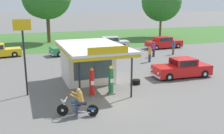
{
  "coord_description": "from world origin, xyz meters",
  "views": [
    {
      "loc": [
        -5.56,
        -14.22,
        6.02
      ],
      "look_at": [
        0.83,
        3.3,
        1.4
      ],
      "focal_mm": 41.5,
      "sensor_mm": 36.0,
      "label": 1
    }
  ],
  "objects_px": {
    "motorcycle_with_rider": "(78,104)",
    "roadside_pole_sign": "(24,45)",
    "parked_car_back_row_far_left": "(164,43)",
    "bystander_strolling_foreground": "(154,49)",
    "gas_pump_offside": "(111,81)",
    "bystander_leaning_by_kiosk": "(173,47)",
    "featured_classic_sedan": "(182,68)",
    "spare_tire_stack": "(136,82)",
    "gas_pump_nearside": "(92,83)",
    "bystander_admiring_sedan": "(150,54)",
    "parked_car_back_row_centre": "(70,48)",
    "parked_car_second_row_spare": "(109,43)"
  },
  "relations": [
    {
      "from": "bystander_admiring_sedan",
      "to": "bystander_strolling_foreground",
      "type": "xyz_separation_m",
      "value": [
        1.73,
        2.27,
        0.04
      ]
    },
    {
      "from": "motorcycle_with_rider",
      "to": "roadside_pole_sign",
      "type": "distance_m",
      "value": 5.74
    },
    {
      "from": "gas_pump_nearside",
      "to": "parked_car_back_row_far_left",
      "type": "distance_m",
      "value": 20.7
    },
    {
      "from": "bystander_strolling_foreground",
      "to": "gas_pump_nearside",
      "type": "bearing_deg",
      "value": -135.11
    },
    {
      "from": "parked_car_back_row_far_left",
      "to": "bystander_admiring_sedan",
      "type": "distance_m",
      "value": 9.14
    },
    {
      "from": "gas_pump_nearside",
      "to": "featured_classic_sedan",
      "type": "xyz_separation_m",
      "value": [
        8.36,
        2.01,
        -0.19
      ]
    },
    {
      "from": "featured_classic_sedan",
      "to": "bystander_strolling_foreground",
      "type": "height_order",
      "value": "bystander_strolling_foreground"
    },
    {
      "from": "featured_classic_sedan",
      "to": "bystander_strolling_foreground",
      "type": "xyz_separation_m",
      "value": [
        1.85,
        8.17,
        0.19
      ]
    },
    {
      "from": "motorcycle_with_rider",
      "to": "parked_car_back_row_centre",
      "type": "bearing_deg",
      "value": 80.19
    },
    {
      "from": "parked_car_back_row_centre",
      "to": "bystander_strolling_foreground",
      "type": "bearing_deg",
      "value": -27.74
    },
    {
      "from": "featured_classic_sedan",
      "to": "roadside_pole_sign",
      "type": "distance_m",
      "value": 12.67
    },
    {
      "from": "featured_classic_sedan",
      "to": "spare_tire_stack",
      "type": "xyz_separation_m",
      "value": [
        -4.49,
        -0.63,
        -0.53
      ]
    },
    {
      "from": "gas_pump_offside",
      "to": "motorcycle_with_rider",
      "type": "xyz_separation_m",
      "value": [
        -2.86,
        -2.66,
        -0.25
      ]
    },
    {
      "from": "parked_car_back_row_centre",
      "to": "bystander_leaning_by_kiosk",
      "type": "xyz_separation_m",
      "value": [
        11.55,
        -4.29,
        0.19
      ]
    },
    {
      "from": "parked_car_back_row_far_left",
      "to": "bystander_strolling_foreground",
      "type": "bearing_deg",
      "value": -131.37
    },
    {
      "from": "parked_car_back_row_far_left",
      "to": "bystander_strolling_foreground",
      "type": "height_order",
      "value": "bystander_strolling_foreground"
    },
    {
      "from": "parked_car_second_row_spare",
      "to": "bystander_strolling_foreground",
      "type": "relative_size",
      "value": 3.37
    },
    {
      "from": "gas_pump_offside",
      "to": "featured_classic_sedan",
      "type": "height_order",
      "value": "gas_pump_offside"
    },
    {
      "from": "gas_pump_nearside",
      "to": "parked_car_back_row_centre",
      "type": "relative_size",
      "value": 0.39
    },
    {
      "from": "motorcycle_with_rider",
      "to": "roadside_pole_sign",
      "type": "xyz_separation_m",
      "value": [
        -2.49,
        4.38,
        2.76
      ]
    },
    {
      "from": "bystander_admiring_sedan",
      "to": "bystander_leaning_by_kiosk",
      "type": "relative_size",
      "value": 0.94
    },
    {
      "from": "parked_car_second_row_spare",
      "to": "roadside_pole_sign",
      "type": "distance_m",
      "value": 19.42
    },
    {
      "from": "parked_car_back_row_far_left",
      "to": "gas_pump_nearside",
      "type": "bearing_deg",
      "value": -133.97
    },
    {
      "from": "roadside_pole_sign",
      "to": "motorcycle_with_rider",
      "type": "bearing_deg",
      "value": -60.39
    },
    {
      "from": "motorcycle_with_rider",
      "to": "parked_car_back_row_centre",
      "type": "relative_size",
      "value": 0.43
    },
    {
      "from": "gas_pump_nearside",
      "to": "bystander_admiring_sedan",
      "type": "relative_size",
      "value": 1.2
    },
    {
      "from": "featured_classic_sedan",
      "to": "motorcycle_with_rider",
      "type": "bearing_deg",
      "value": -154.73
    },
    {
      "from": "motorcycle_with_rider",
      "to": "roadside_pole_sign",
      "type": "relative_size",
      "value": 0.43
    },
    {
      "from": "parked_car_back_row_centre",
      "to": "parked_car_second_row_spare",
      "type": "xyz_separation_m",
      "value": [
        5.8,
        2.51,
        -0.02
      ]
    },
    {
      "from": "parked_car_second_row_spare",
      "to": "bystander_strolling_foreground",
      "type": "bearing_deg",
      "value": -67.57
    },
    {
      "from": "featured_classic_sedan",
      "to": "gas_pump_offside",
      "type": "bearing_deg",
      "value": -164.03
    },
    {
      "from": "parked_car_second_row_spare",
      "to": "bystander_strolling_foreground",
      "type": "distance_m",
      "value": 7.69
    },
    {
      "from": "parked_car_second_row_spare",
      "to": "roadside_pole_sign",
      "type": "height_order",
      "value": "roadside_pole_sign"
    },
    {
      "from": "parked_car_back_row_centre",
      "to": "bystander_leaning_by_kiosk",
      "type": "height_order",
      "value": "bystander_leaning_by_kiosk"
    },
    {
      "from": "roadside_pole_sign",
      "to": "spare_tire_stack",
      "type": "bearing_deg",
      "value": -2.45
    },
    {
      "from": "featured_classic_sedan",
      "to": "bystander_leaning_by_kiosk",
      "type": "bearing_deg",
      "value": 61.12
    },
    {
      "from": "gas_pump_nearside",
      "to": "bystander_strolling_foreground",
      "type": "relative_size",
      "value": 1.15
    },
    {
      "from": "parked_car_back_row_far_left",
      "to": "bystander_leaning_by_kiosk",
      "type": "height_order",
      "value": "bystander_leaning_by_kiosk"
    },
    {
      "from": "spare_tire_stack",
      "to": "bystander_strolling_foreground",
      "type": "bearing_deg",
      "value": 54.2
    },
    {
      "from": "bystander_leaning_by_kiosk",
      "to": "roadside_pole_sign",
      "type": "xyz_separation_m",
      "value": [
        -17.05,
        -8.76,
        2.49
      ]
    },
    {
      "from": "bystander_leaning_by_kiosk",
      "to": "gas_pump_nearside",
      "type": "bearing_deg",
      "value": -141.19
    },
    {
      "from": "parked_car_back_row_centre",
      "to": "spare_tire_stack",
      "type": "distance_m",
      "value": 13.61
    },
    {
      "from": "gas_pump_nearside",
      "to": "roadside_pole_sign",
      "type": "distance_m",
      "value": 5.04
    },
    {
      "from": "motorcycle_with_rider",
      "to": "roadside_pole_sign",
      "type": "bearing_deg",
      "value": 119.61
    },
    {
      "from": "gas_pump_nearside",
      "to": "spare_tire_stack",
      "type": "xyz_separation_m",
      "value": [
        3.88,
        1.39,
        -0.71
      ]
    },
    {
      "from": "roadside_pole_sign",
      "to": "bystander_admiring_sedan",
      "type": "bearing_deg",
      "value": 26.33
    },
    {
      "from": "parked_car_back_row_centre",
      "to": "bystander_admiring_sedan",
      "type": "height_order",
      "value": "bystander_admiring_sedan"
    },
    {
      "from": "bystander_leaning_by_kiosk",
      "to": "bystander_strolling_foreground",
      "type": "bearing_deg",
      "value": -173.81
    },
    {
      "from": "gas_pump_nearside",
      "to": "bystander_leaning_by_kiosk",
      "type": "xyz_separation_m",
      "value": [
        13.03,
        10.48,
        0.03
      ]
    },
    {
      "from": "bystander_leaning_by_kiosk",
      "to": "spare_tire_stack",
      "type": "distance_m",
      "value": 12.93
    }
  ]
}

